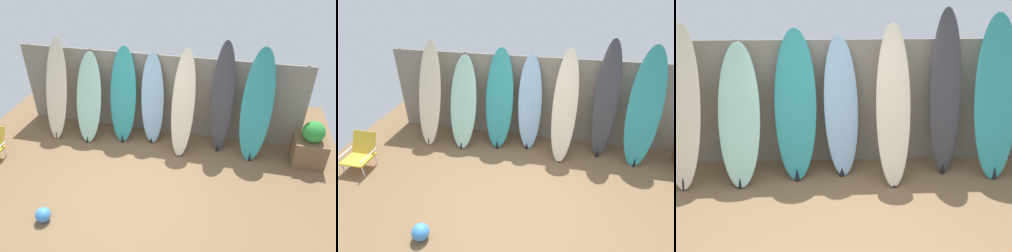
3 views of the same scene
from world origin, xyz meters
The scene contains 9 objects.
ground centered at (0.00, 0.00, 0.00)m, with size 7.68×7.68×0.00m, color brown.
fence_back centered at (0.00, 2.01, 0.90)m, with size 6.08×0.11×1.80m.
surfboard_cream_0 centered at (-2.11, 1.54, 1.01)m, with size 0.49×0.82×2.06m.
surfboard_seafoam_1 centered at (-1.39, 1.53, 0.89)m, with size 0.57×0.79×1.81m.
surfboard_teal_2 centered at (-0.65, 1.63, 0.98)m, with size 0.56×0.63×1.98m.
surfboard_skyblue_3 centered at (-0.04, 1.69, 0.93)m, with size 0.53×0.58×1.89m.
surfboard_cream_4 centered at (0.63, 1.48, 1.01)m, with size 0.47×0.80×2.04m.
surfboard_charcoal_5 centered at (1.38, 1.68, 1.10)m, with size 0.46×0.51×2.24m.
surfboard_teal_6 centered at (2.04, 1.58, 1.07)m, with size 0.63×0.71×2.17m.
Camera 3 is at (-0.22, -3.12, 2.56)m, focal length 40.00 mm.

